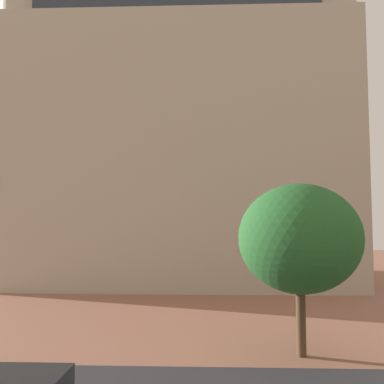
{
  "coord_description": "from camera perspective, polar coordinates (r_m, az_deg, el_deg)",
  "views": [
    {
      "loc": [
        0.84,
        -1.99,
        4.47
      ],
      "look_at": [
        0.33,
        11.4,
        5.47
      ],
      "focal_mm": 39.33,
      "sensor_mm": 36.0,
      "label": 1
    }
  ],
  "objects": [
    {
      "name": "landmark_building",
      "position": [
        35.06,
        -1.5,
        6.93
      ],
      "size": [
        25.03,
        15.96,
        35.49
      ],
      "color": "#B2A893",
      "rests_on": "ground_plane"
    },
    {
      "name": "tree_curb_far",
      "position": [
        14.97,
        14.36,
        -6.13
      ],
      "size": [
        4.19,
        4.19,
        5.84
      ],
      "color": "#4C3823",
      "rests_on": "ground_plane"
    }
  ]
}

